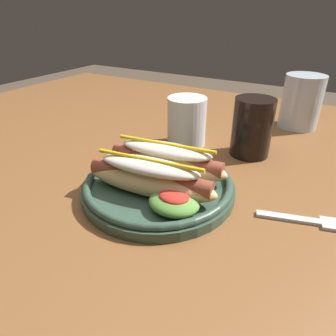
{
  "coord_description": "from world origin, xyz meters",
  "views": [
    {
      "loc": [
        0.27,
        -0.47,
        1.0
      ],
      "look_at": [
        0.05,
        -0.1,
        0.77
      ],
      "focal_mm": 31.95,
      "sensor_mm": 36.0,
      "label": 1
    }
  ],
  "objects_px": {
    "water_cup": "(301,102)",
    "extra_cup": "(187,122)",
    "soda_cup": "(252,127)",
    "fork": "(310,221)",
    "hot_dog_plate": "(159,179)"
  },
  "relations": [
    {
      "from": "fork",
      "to": "soda_cup",
      "type": "relative_size",
      "value": 1.06
    },
    {
      "from": "soda_cup",
      "to": "fork",
      "type": "bearing_deg",
      "value": -51.12
    },
    {
      "from": "fork",
      "to": "extra_cup",
      "type": "relative_size",
      "value": 1.19
    },
    {
      "from": "soda_cup",
      "to": "extra_cup",
      "type": "relative_size",
      "value": 1.12
    },
    {
      "from": "hot_dog_plate",
      "to": "water_cup",
      "type": "height_order",
      "value": "water_cup"
    },
    {
      "from": "hot_dog_plate",
      "to": "soda_cup",
      "type": "xyz_separation_m",
      "value": [
        0.08,
        0.21,
        0.03
      ]
    },
    {
      "from": "soda_cup",
      "to": "extra_cup",
      "type": "bearing_deg",
      "value": -171.44
    },
    {
      "from": "hot_dog_plate",
      "to": "water_cup",
      "type": "relative_size",
      "value": 1.93
    },
    {
      "from": "water_cup",
      "to": "extra_cup",
      "type": "relative_size",
      "value": 1.23
    },
    {
      "from": "hot_dog_plate",
      "to": "water_cup",
      "type": "distance_m",
      "value": 0.45
    },
    {
      "from": "fork",
      "to": "extra_cup",
      "type": "bearing_deg",
      "value": 134.52
    },
    {
      "from": "extra_cup",
      "to": "fork",
      "type": "bearing_deg",
      "value": -29.45
    },
    {
      "from": "soda_cup",
      "to": "extra_cup",
      "type": "height_order",
      "value": "soda_cup"
    },
    {
      "from": "soda_cup",
      "to": "extra_cup",
      "type": "distance_m",
      "value": 0.13
    },
    {
      "from": "fork",
      "to": "hot_dog_plate",
      "type": "bearing_deg",
      "value": 174.88
    }
  ]
}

